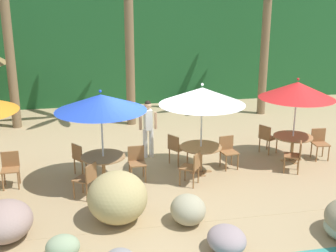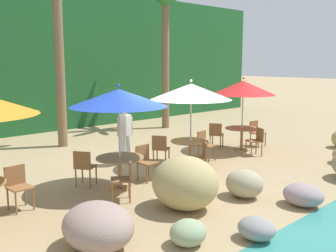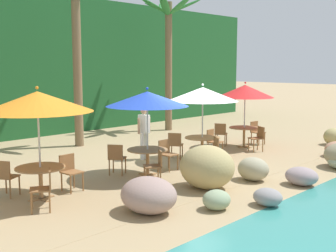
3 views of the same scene
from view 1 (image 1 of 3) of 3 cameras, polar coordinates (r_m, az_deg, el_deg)
ground_plane at (r=11.51m, az=-1.19°, el=-6.50°), size 120.00×120.00×0.00m
terrace_deck at (r=11.51m, az=-1.19°, el=-6.48°), size 18.00×5.20×0.01m
foliage_backdrop at (r=19.55m, az=-6.10°, el=12.22°), size 28.00×2.40×6.00m
rock_seawall at (r=9.17m, az=12.87°, el=-10.71°), size 11.62×3.25×1.07m
chair_orange_seaward at (r=11.39m, az=-20.01°, el=-5.04°), size 0.44×0.45×0.87m
umbrella_blue at (r=10.47m, az=-8.85°, el=3.06°), size 2.21×2.21×2.42m
dining_table_blue at (r=10.91m, az=-8.50°, el=-4.55°), size 1.10×1.10×0.74m
chair_blue_seaward at (r=11.11m, az=-4.13°, el=-4.55°), size 0.43×0.44×0.87m
chair_blue_inland at (r=11.55m, az=-11.40°, el=-4.01°), size 0.59×0.59×0.87m
chair_blue_left at (r=10.25m, az=-10.57°, el=-6.72°), size 0.59×0.59×0.87m
umbrella_white at (r=11.07m, az=4.51°, el=3.96°), size 2.23×2.23×2.43m
dining_table_white at (r=11.50m, az=4.34°, el=-3.27°), size 1.10×1.10×0.74m
chair_white_seaward at (r=11.96m, az=7.88°, el=-3.08°), size 0.48×0.48×0.87m
chair_white_inland at (r=12.03m, az=1.07°, el=-2.81°), size 0.58×0.58×0.87m
chair_white_left at (r=10.76m, az=3.28°, el=-5.28°), size 0.59×0.59×0.87m
umbrella_red at (r=12.41m, az=16.63°, el=4.54°), size 2.08×2.08×2.41m
dining_table_red at (r=12.78m, az=16.09°, el=-1.81°), size 1.10×1.10×0.74m
chair_red_seaward at (r=13.24m, az=19.30°, el=-1.93°), size 0.45×0.46×0.87m
chair_red_inland at (r=13.22m, az=12.85°, el=-1.40°), size 0.57×0.57×0.87m
chair_red_left at (r=12.01m, az=16.45°, el=-3.56°), size 0.57×0.57×0.87m
palm_tree_nearest at (r=15.86m, az=-20.76°, el=15.04°), size 2.76×2.60×6.67m
palm_tree_second at (r=15.34m, az=-5.16°, el=15.99°), size 3.84×3.54×6.39m
palm_tree_third at (r=17.19m, az=12.98°, el=14.90°), size 2.94×2.96×6.00m
waiter_in_white at (r=12.46m, az=-2.65°, el=0.17°), size 0.52×0.35×1.70m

